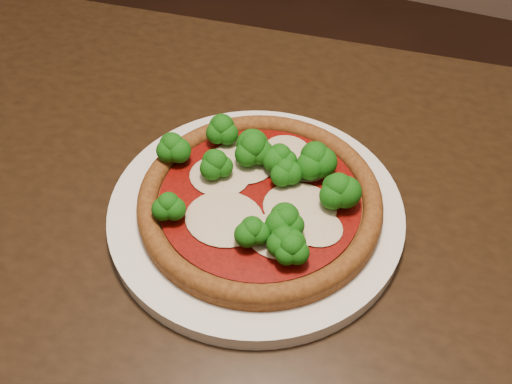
% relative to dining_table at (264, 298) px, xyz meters
% --- Properties ---
extents(dining_table, '(1.18, 0.91, 0.75)m').
position_rel_dining_table_xyz_m(dining_table, '(0.00, 0.00, 0.00)').
color(dining_table, black).
rests_on(dining_table, floor).
extents(plate, '(0.32, 0.32, 0.02)m').
position_rel_dining_table_xyz_m(plate, '(-0.02, 0.03, 0.11)').
color(plate, silver).
rests_on(plate, dining_table).
extents(pizza, '(0.26, 0.26, 0.06)m').
position_rel_dining_table_xyz_m(pizza, '(-0.02, 0.04, 0.14)').
color(pizza, brown).
rests_on(pizza, plate).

